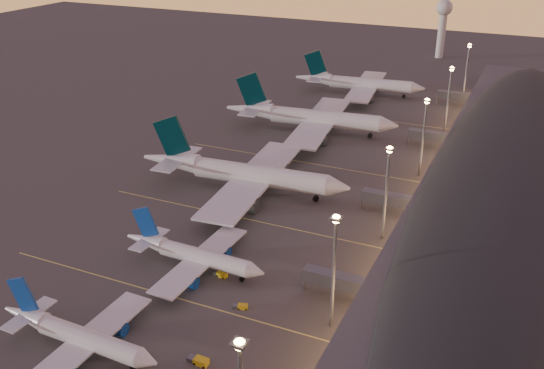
% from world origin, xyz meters
% --- Properties ---
extents(ground, '(700.00, 700.00, 0.00)m').
position_xyz_m(ground, '(0.00, 0.00, 0.00)').
color(ground, '#3E3B39').
extents(airliner_narrow_south, '(37.33, 33.24, 13.37)m').
position_xyz_m(airliner_narrow_south, '(-6.24, -27.69, 3.46)').
color(airliner_narrow_south, silver).
rests_on(airliner_narrow_south, ground).
extents(airliner_narrow_north, '(38.09, 33.94, 13.64)m').
position_xyz_m(airliner_narrow_north, '(-1.52, 7.32, 3.53)').
color(airliner_narrow_north, silver).
rests_on(airliner_narrow_north, ground).
extents(airliner_wide_near, '(67.26, 61.48, 21.51)m').
position_xyz_m(airliner_wide_near, '(-10.84, 51.52, 5.54)').
color(airliner_wide_near, silver).
rests_on(airliner_wide_near, ground).
extents(airliner_wide_mid, '(67.88, 62.27, 21.72)m').
position_xyz_m(airliner_wide_mid, '(-11.67, 109.90, 5.59)').
color(airliner_wide_mid, silver).
rests_on(airliner_wide_mid, ground).
extents(airliner_wide_far, '(60.15, 55.16, 19.24)m').
position_xyz_m(airliner_wide_far, '(-9.84, 167.68, 4.95)').
color(airliner_wide_far, silver).
rests_on(airliner_wide_far, ground).
extents(terminal_building, '(56.35, 255.00, 17.46)m').
position_xyz_m(terminal_building, '(61.84, 72.47, 8.78)').
color(terminal_building, '#45454A').
rests_on(terminal_building, ground).
extents(light_masts, '(2.20, 217.20, 25.90)m').
position_xyz_m(light_masts, '(36.00, 65.00, 17.55)').
color(light_masts, slate).
rests_on(light_masts, ground).
extents(radar_tower, '(9.00, 9.00, 32.50)m').
position_xyz_m(radar_tower, '(10.00, 260.00, 21.87)').
color(radar_tower, silver).
rests_on(radar_tower, ground).
extents(lane_markings, '(90.00, 180.36, 0.00)m').
position_xyz_m(lane_markings, '(0.00, 40.00, 0.01)').
color(lane_markings, '#D8C659').
rests_on(lane_markings, ground).
extents(baggage_tug_b, '(4.30, 2.03, 1.26)m').
position_xyz_m(baggage_tug_b, '(16.98, -21.24, 0.57)').
color(baggage_tug_b, gold).
rests_on(baggage_tug_b, ground).
extents(baggage_tug_c, '(3.92, 2.15, 1.11)m').
position_xyz_m(baggage_tug_c, '(6.14, 6.79, 0.51)').
color(baggage_tug_c, gold).
rests_on(baggage_tug_c, ground).
extents(baggage_tug_d, '(3.48, 2.22, 0.97)m').
position_xyz_m(baggage_tug_d, '(16.27, -2.43, 0.44)').
color(baggage_tug_d, gold).
rests_on(baggage_tug_d, ground).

